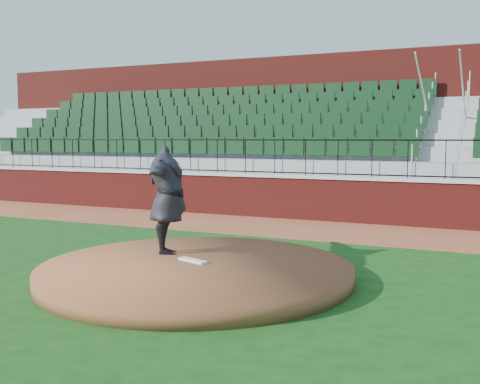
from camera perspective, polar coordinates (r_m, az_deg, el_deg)
ground at (r=10.00m, az=-3.65°, el=-8.19°), size 90.00×90.00×0.00m
warning_track at (r=14.88m, az=6.35°, el=-3.66°), size 34.00×3.20×0.01m
field_wall at (r=16.31m, az=8.16°, el=-0.77°), size 34.00×0.35×1.20m
wall_cap at (r=16.25m, az=8.19°, el=1.51°), size 34.00×0.45×0.10m
wall_railing at (r=16.23m, az=8.21°, el=3.45°), size 34.00×0.05×1.00m
seating_stands at (r=18.84m, az=10.63°, el=5.21°), size 34.00×5.10×4.60m
concourse_wall at (r=21.57m, az=12.50°, el=6.39°), size 34.00×0.50×5.50m
pitchers_mound at (r=9.62m, az=-4.44°, el=-7.98°), size 5.24×5.24×0.25m
pitching_rubber at (r=9.78m, az=-4.79°, el=-6.89°), size 0.61×0.33×0.04m
pitcher at (r=10.36m, az=-7.31°, el=-0.78°), size 1.69×2.47×1.98m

